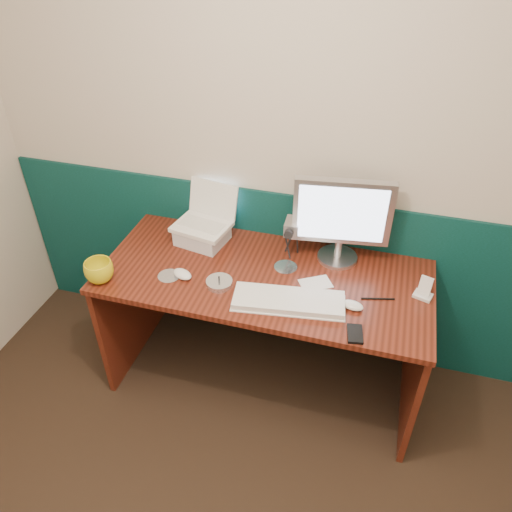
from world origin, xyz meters
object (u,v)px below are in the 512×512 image
(laptop, at_px, (200,209))
(monitor, at_px, (342,220))
(mug, at_px, (99,271))
(desk, at_px, (264,330))
(keyboard, at_px, (288,301))
(camcorder, at_px, (292,239))

(laptop, relative_size, monitor, 0.60)
(mug, bearing_deg, laptop, 51.23)
(laptop, relative_size, mug, 2.02)
(desk, xyz_separation_m, monitor, (0.32, 0.23, 0.61))
(laptop, distance_m, monitor, 0.71)
(desk, relative_size, mug, 11.71)
(monitor, xyz_separation_m, keyboard, (-0.16, -0.40, -0.22))
(laptop, xyz_separation_m, monitor, (0.71, 0.05, 0.03))
(desk, relative_size, laptop, 5.79)
(keyboard, xyz_separation_m, mug, (-0.90, -0.08, 0.04))
(mug, xyz_separation_m, camcorder, (0.83, 0.46, 0.04))
(mug, distance_m, camcorder, 0.94)
(keyboard, height_order, camcorder, camcorder)
(desk, distance_m, mug, 0.89)
(desk, height_order, camcorder, camcorder)
(desk, bearing_deg, camcorder, 66.67)
(mug, bearing_deg, camcorder, 28.89)
(desk, height_order, laptop, laptop)
(keyboard, bearing_deg, camcorder, 92.96)
(desk, bearing_deg, mug, -160.91)
(monitor, height_order, keyboard, monitor)
(camcorder, bearing_deg, laptop, 179.12)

